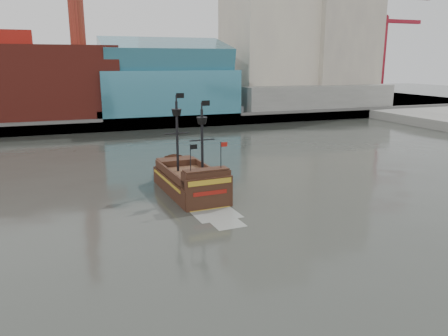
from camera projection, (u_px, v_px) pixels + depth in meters
name	position (u px, v px, depth m)	size (l,w,h in m)	color
ground	(251.00, 249.00, 33.23)	(400.00, 400.00, 0.00)	#292B26
promenade_far	(112.00, 111.00, 116.72)	(220.00, 60.00, 2.00)	slate
seawall	(128.00, 124.00, 89.80)	(220.00, 1.00, 2.60)	#4C4C49
skyline	(131.00, 16.00, 106.10)	(149.00, 45.00, 62.00)	brown
crane_a	(382.00, 43.00, 129.96)	(22.50, 4.00, 32.25)	slate
crane_b	(384.00, 56.00, 143.16)	(19.10, 4.00, 26.25)	slate
pirate_ship	(190.00, 184.00, 47.04)	(5.50, 15.47, 11.41)	black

